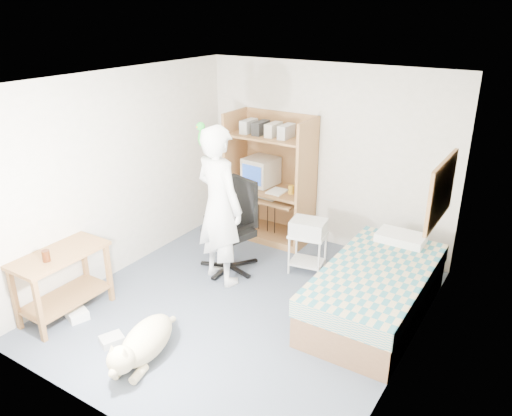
# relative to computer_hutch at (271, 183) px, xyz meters

# --- Properties ---
(floor) EXTENTS (4.00, 4.00, 0.00)m
(floor) POSITION_rel_computer_hutch_xyz_m (0.70, -1.74, -0.82)
(floor) COLOR #485362
(floor) RESTS_ON ground
(wall_back) EXTENTS (3.60, 0.02, 2.50)m
(wall_back) POSITION_rel_computer_hutch_xyz_m (0.70, 0.26, 0.43)
(wall_back) COLOR beige
(wall_back) RESTS_ON floor
(wall_right) EXTENTS (0.02, 4.00, 2.50)m
(wall_right) POSITION_rel_computer_hutch_xyz_m (2.50, -1.74, 0.43)
(wall_right) COLOR beige
(wall_right) RESTS_ON floor
(wall_left) EXTENTS (0.02, 4.00, 2.50)m
(wall_left) POSITION_rel_computer_hutch_xyz_m (-1.10, -1.74, 0.43)
(wall_left) COLOR beige
(wall_left) RESTS_ON floor
(ceiling) EXTENTS (3.60, 4.00, 0.02)m
(ceiling) POSITION_rel_computer_hutch_xyz_m (0.70, -1.74, 1.68)
(ceiling) COLOR white
(ceiling) RESTS_ON wall_back
(computer_hutch) EXTENTS (1.20, 0.63, 1.80)m
(computer_hutch) POSITION_rel_computer_hutch_xyz_m (0.00, 0.00, 0.00)
(computer_hutch) COLOR olive
(computer_hutch) RESTS_ON floor
(bed) EXTENTS (1.02, 2.02, 0.66)m
(bed) POSITION_rel_computer_hutch_xyz_m (2.00, -1.12, -0.53)
(bed) COLOR brown
(bed) RESTS_ON floor
(side_desk) EXTENTS (0.50, 1.00, 0.75)m
(side_desk) POSITION_rel_computer_hutch_xyz_m (-0.85, -2.94, -0.33)
(side_desk) COLOR brown
(side_desk) RESTS_ON floor
(corkboard) EXTENTS (0.04, 0.94, 0.66)m
(corkboard) POSITION_rel_computer_hutch_xyz_m (2.47, -0.84, 0.63)
(corkboard) COLOR olive
(corkboard) RESTS_ON wall_right
(office_chair) EXTENTS (0.66, 0.67, 1.17)m
(office_chair) POSITION_rel_computer_hutch_xyz_m (0.09, -1.10, -0.40)
(office_chair) COLOR black
(office_chair) RESTS_ON floor
(person) EXTENTS (0.81, 0.64, 1.95)m
(person) POSITION_rel_computer_hutch_xyz_m (0.13, -1.41, 0.15)
(person) COLOR white
(person) RESTS_ON floor
(parrot) EXTENTS (0.14, 0.25, 0.39)m
(parrot) POSITION_rel_computer_hutch_xyz_m (-0.08, -1.39, 0.96)
(parrot) COLOR #128220
(parrot) RESTS_ON person
(dog) EXTENTS (0.52, 1.11, 0.42)m
(dog) POSITION_rel_computer_hutch_xyz_m (0.40, -3.04, -0.64)
(dog) COLOR beige
(dog) RESTS_ON floor
(printer_cart) EXTENTS (0.50, 0.42, 0.53)m
(printer_cart) POSITION_rel_computer_hutch_xyz_m (0.94, -0.67, -0.47)
(printer_cart) COLOR silver
(printer_cart) RESTS_ON floor
(printer) EXTENTS (0.47, 0.39, 0.18)m
(printer) POSITION_rel_computer_hutch_xyz_m (0.94, -0.67, -0.20)
(printer) COLOR beige
(printer) RESTS_ON printer_cart
(crt_monitor) EXTENTS (0.45, 0.47, 0.39)m
(crt_monitor) POSITION_rel_computer_hutch_xyz_m (-0.18, 0.01, 0.14)
(crt_monitor) COLOR beige
(crt_monitor) RESTS_ON computer_hutch
(keyboard) EXTENTS (0.46, 0.21, 0.03)m
(keyboard) POSITION_rel_computer_hutch_xyz_m (-0.04, -0.16, -0.15)
(keyboard) COLOR beige
(keyboard) RESTS_ON computer_hutch
(pencil_cup) EXTENTS (0.08, 0.08, 0.12)m
(pencil_cup) POSITION_rel_computer_hutch_xyz_m (0.37, -0.09, -0.00)
(pencil_cup) COLOR gold
(pencil_cup) RESTS_ON computer_hutch
(drink_glass) EXTENTS (0.08, 0.08, 0.12)m
(drink_glass) POSITION_rel_computer_hutch_xyz_m (-0.80, -3.12, -0.01)
(drink_glass) COLOR #3E1A0A
(drink_glass) RESTS_ON side_desk
(floor_box_a) EXTENTS (0.30, 0.27, 0.10)m
(floor_box_a) POSITION_rel_computer_hutch_xyz_m (-0.70, -2.94, -0.77)
(floor_box_a) COLOR white
(floor_box_a) RESTS_ON floor
(floor_box_b) EXTENTS (0.25, 0.27, 0.08)m
(floor_box_b) POSITION_rel_computer_hutch_xyz_m (-0.04, -3.05, -0.78)
(floor_box_b) COLOR #BABAB4
(floor_box_b) RESTS_ON floor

